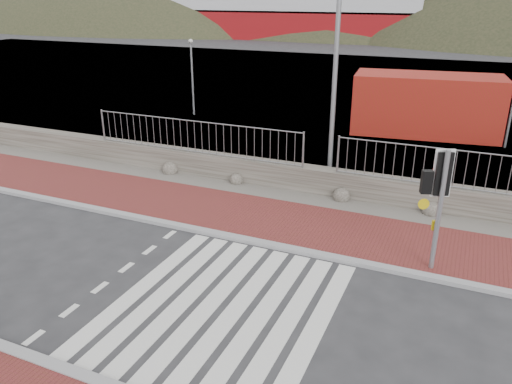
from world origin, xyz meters
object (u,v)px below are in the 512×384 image
at_px(traffic_signal_far, 441,185).
at_px(ferry, 282,0).
at_px(streetlight, 342,37).
at_px(shipping_container, 426,105).

bearing_deg(traffic_signal_far, ferry, -87.41).
bearing_deg(streetlight, traffic_signal_far, -44.85).
relative_size(ferry, traffic_signal_far, 15.96).
xyz_separation_m(traffic_signal_far, shipping_container, (-1.66, 13.46, -0.87)).
bearing_deg(shipping_container, traffic_signal_far, -89.91).
height_order(ferry, shipping_container, ferry).
xyz_separation_m(traffic_signal_far, streetlight, (-3.76, 4.64, 2.84)).
height_order(traffic_signal_far, streetlight, streetlight).
distance_m(streetlight, shipping_container, 9.80).
distance_m(ferry, traffic_signal_far, 70.61).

